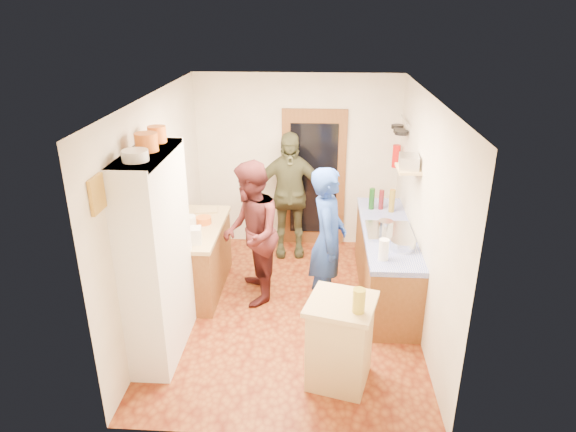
# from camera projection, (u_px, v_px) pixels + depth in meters

# --- Properties ---
(floor) EXTENTS (3.00, 4.00, 0.02)m
(floor) POSITION_uv_depth(u_px,v_px,m) (289.00, 311.00, 6.32)
(floor) COLOR brown
(floor) RESTS_ON ground
(ceiling) EXTENTS (3.00, 4.00, 0.02)m
(ceiling) POSITION_uv_depth(u_px,v_px,m) (289.00, 95.00, 5.31)
(ceiling) COLOR silver
(ceiling) RESTS_ON ground
(wall_back) EXTENTS (3.00, 0.02, 2.60)m
(wall_back) POSITION_uv_depth(u_px,v_px,m) (297.00, 162.00, 7.67)
(wall_back) COLOR silver
(wall_back) RESTS_ON ground
(wall_front) EXTENTS (3.00, 0.02, 2.60)m
(wall_front) POSITION_uv_depth(u_px,v_px,m) (273.00, 310.00, 3.96)
(wall_front) COLOR silver
(wall_front) RESTS_ON ground
(wall_left) EXTENTS (0.02, 4.00, 2.60)m
(wall_left) POSITION_uv_depth(u_px,v_px,m) (158.00, 209.00, 5.90)
(wall_left) COLOR silver
(wall_left) RESTS_ON ground
(wall_right) EXTENTS (0.02, 4.00, 2.60)m
(wall_right) POSITION_uv_depth(u_px,v_px,m) (424.00, 215.00, 5.73)
(wall_right) COLOR silver
(wall_right) RESTS_ON ground
(door_frame) EXTENTS (0.95, 0.06, 2.10)m
(door_frame) POSITION_uv_depth(u_px,v_px,m) (314.00, 179.00, 7.71)
(door_frame) COLOR brown
(door_frame) RESTS_ON ground
(door_glass) EXTENTS (0.70, 0.02, 1.70)m
(door_glass) POSITION_uv_depth(u_px,v_px,m) (314.00, 180.00, 7.68)
(door_glass) COLOR black
(door_glass) RESTS_ON door_frame
(hutch_body) EXTENTS (0.40, 1.20, 2.20)m
(hutch_body) POSITION_uv_depth(u_px,v_px,m) (157.00, 257.00, 5.23)
(hutch_body) COLOR white
(hutch_body) RESTS_ON ground
(hutch_top_shelf) EXTENTS (0.40, 1.14, 0.04)m
(hutch_top_shelf) POSITION_uv_depth(u_px,v_px,m) (146.00, 154.00, 4.82)
(hutch_top_shelf) COLOR white
(hutch_top_shelf) RESTS_ON hutch_body
(plate_stack) EXTENTS (0.24, 0.24, 0.10)m
(plate_stack) POSITION_uv_depth(u_px,v_px,m) (135.00, 156.00, 4.53)
(plate_stack) COLOR white
(plate_stack) RESTS_ON hutch_top_shelf
(orange_pot_a) EXTENTS (0.22, 0.22, 0.17)m
(orange_pot_a) POSITION_uv_depth(u_px,v_px,m) (146.00, 142.00, 4.82)
(orange_pot_a) COLOR orange
(orange_pot_a) RESTS_ON hutch_top_shelf
(orange_pot_b) EXTENTS (0.18, 0.18, 0.16)m
(orange_pot_b) POSITION_uv_depth(u_px,v_px,m) (157.00, 134.00, 5.12)
(orange_pot_b) COLOR orange
(orange_pot_b) RESTS_ON hutch_top_shelf
(left_counter_base) EXTENTS (0.60, 1.40, 0.85)m
(left_counter_base) POSITION_uv_depth(u_px,v_px,m) (199.00, 260.00, 6.64)
(left_counter_base) COLOR brown
(left_counter_base) RESTS_ON ground
(left_counter_top) EXTENTS (0.64, 1.44, 0.05)m
(left_counter_top) POSITION_uv_depth(u_px,v_px,m) (196.00, 228.00, 6.46)
(left_counter_top) COLOR tan
(left_counter_top) RESTS_ON left_counter_base
(toaster) EXTENTS (0.28, 0.21, 0.19)m
(toaster) POSITION_uv_depth(u_px,v_px,m) (190.00, 236.00, 5.96)
(toaster) COLOR white
(toaster) RESTS_ON left_counter_top
(kettle) EXTENTS (0.18, 0.18, 0.19)m
(kettle) POSITION_uv_depth(u_px,v_px,m) (189.00, 223.00, 6.30)
(kettle) COLOR white
(kettle) RESTS_ON left_counter_top
(orange_bowl) EXTENTS (0.22, 0.22, 0.09)m
(orange_bowl) POSITION_uv_depth(u_px,v_px,m) (204.00, 220.00, 6.51)
(orange_bowl) COLOR orange
(orange_bowl) RESTS_ON left_counter_top
(chopping_board) EXTENTS (0.33, 0.27, 0.02)m
(chopping_board) POSITION_uv_depth(u_px,v_px,m) (206.00, 210.00, 6.91)
(chopping_board) COLOR tan
(chopping_board) RESTS_ON left_counter_top
(right_counter_base) EXTENTS (0.60, 2.20, 0.84)m
(right_counter_base) POSITION_uv_depth(u_px,v_px,m) (385.00, 264.00, 6.54)
(right_counter_base) COLOR brown
(right_counter_base) RESTS_ON ground
(right_counter_top) EXTENTS (0.62, 2.22, 0.06)m
(right_counter_top) POSITION_uv_depth(u_px,v_px,m) (388.00, 231.00, 6.37)
(right_counter_top) COLOR #1122A6
(right_counter_top) RESTS_ON right_counter_base
(hob) EXTENTS (0.55, 0.58, 0.04)m
(hob) POSITION_uv_depth(u_px,v_px,m) (389.00, 231.00, 6.26)
(hob) COLOR silver
(hob) RESTS_ON right_counter_top
(pot_on_hob) EXTENTS (0.18, 0.18, 0.12)m
(pot_on_hob) POSITION_uv_depth(u_px,v_px,m) (385.00, 225.00, 6.23)
(pot_on_hob) COLOR silver
(pot_on_hob) RESTS_ON hob
(bottle_a) EXTENTS (0.08, 0.08, 0.30)m
(bottle_a) POSITION_uv_depth(u_px,v_px,m) (372.00, 199.00, 6.93)
(bottle_a) COLOR #143F14
(bottle_a) RESTS_ON right_counter_top
(bottle_b) EXTENTS (0.08, 0.08, 0.27)m
(bottle_b) POSITION_uv_depth(u_px,v_px,m) (381.00, 200.00, 6.94)
(bottle_b) COLOR #591419
(bottle_b) RESTS_ON right_counter_top
(bottle_c) EXTENTS (0.09, 0.09, 0.31)m
(bottle_c) POSITION_uv_depth(u_px,v_px,m) (392.00, 201.00, 6.84)
(bottle_c) COLOR olive
(bottle_c) RESTS_ON right_counter_top
(paper_towel) EXTENTS (0.13, 0.13, 0.24)m
(paper_towel) POSITION_uv_depth(u_px,v_px,m) (384.00, 249.00, 5.57)
(paper_towel) COLOR white
(paper_towel) RESTS_ON right_counter_top
(mixing_bowl) EXTENTS (0.34, 0.34, 0.11)m
(mixing_bowl) POSITION_uv_depth(u_px,v_px,m) (403.00, 245.00, 5.82)
(mixing_bowl) COLOR silver
(mixing_bowl) RESTS_ON right_counter_top
(island_base) EXTENTS (0.67, 0.67, 0.86)m
(island_base) POSITION_uv_depth(u_px,v_px,m) (340.00, 344.00, 4.98)
(island_base) COLOR tan
(island_base) RESTS_ON ground
(island_top) EXTENTS (0.76, 0.76, 0.05)m
(island_top) POSITION_uv_depth(u_px,v_px,m) (342.00, 304.00, 4.81)
(island_top) COLOR tan
(island_top) RESTS_ON island_base
(cutting_board) EXTENTS (0.41, 0.36, 0.02)m
(cutting_board) POSITION_uv_depth(u_px,v_px,m) (338.00, 299.00, 4.86)
(cutting_board) COLOR white
(cutting_board) RESTS_ON island_top
(oil_jar) EXTENTS (0.14, 0.14, 0.23)m
(oil_jar) POSITION_uv_depth(u_px,v_px,m) (359.00, 301.00, 4.60)
(oil_jar) COLOR #AD9E2D
(oil_jar) RESTS_ON island_top
(pan_rail) EXTENTS (0.02, 0.65, 0.02)m
(pan_rail) POSITION_uv_depth(u_px,v_px,m) (405.00, 120.00, 6.85)
(pan_rail) COLOR silver
(pan_rail) RESTS_ON wall_right
(pan_hang_a) EXTENTS (0.18, 0.18, 0.05)m
(pan_hang_a) POSITION_uv_depth(u_px,v_px,m) (401.00, 133.00, 6.74)
(pan_hang_a) COLOR black
(pan_hang_a) RESTS_ON pan_rail
(pan_hang_b) EXTENTS (0.16, 0.16, 0.05)m
(pan_hang_b) POSITION_uv_depth(u_px,v_px,m) (399.00, 131.00, 6.93)
(pan_hang_b) COLOR black
(pan_hang_b) RESTS_ON pan_rail
(pan_hang_c) EXTENTS (0.17, 0.17, 0.05)m
(pan_hang_c) POSITION_uv_depth(u_px,v_px,m) (397.00, 127.00, 7.11)
(pan_hang_c) COLOR black
(pan_hang_c) RESTS_ON pan_rail
(wall_shelf) EXTENTS (0.26, 0.42, 0.03)m
(wall_shelf) POSITION_uv_depth(u_px,v_px,m) (408.00, 169.00, 6.00)
(wall_shelf) COLOR tan
(wall_shelf) RESTS_ON wall_right
(radio) EXTENTS (0.25, 0.32, 0.15)m
(radio) POSITION_uv_depth(u_px,v_px,m) (409.00, 162.00, 5.96)
(radio) COLOR silver
(radio) RESTS_ON wall_shelf
(ext_bracket) EXTENTS (0.06, 0.10, 0.04)m
(ext_bracket) POSITION_uv_depth(u_px,v_px,m) (400.00, 160.00, 7.24)
(ext_bracket) COLOR black
(ext_bracket) RESTS_ON wall_right
(fire_extinguisher) EXTENTS (0.11, 0.11, 0.32)m
(fire_extinguisher) POSITION_uv_depth(u_px,v_px,m) (396.00, 156.00, 7.22)
(fire_extinguisher) COLOR red
(fire_extinguisher) RESTS_ON wall_right
(picture_frame) EXTENTS (0.03, 0.25, 0.30)m
(picture_frame) POSITION_uv_depth(u_px,v_px,m) (97.00, 194.00, 4.18)
(picture_frame) COLOR gold
(picture_frame) RESTS_ON wall_left
(person_hob) EXTENTS (0.47, 0.68, 1.80)m
(person_hob) POSITION_uv_depth(u_px,v_px,m) (331.00, 242.00, 6.02)
(person_hob) COLOR navy
(person_hob) RESTS_ON ground
(person_left) EXTENTS (0.82, 0.98, 1.80)m
(person_left) POSITION_uv_depth(u_px,v_px,m) (254.00, 232.00, 6.27)
(person_left) COLOR #43191A
(person_left) RESTS_ON ground
(person_back) EXTENTS (1.12, 0.54, 1.86)m
(person_back) POSITION_uv_depth(u_px,v_px,m) (290.00, 195.00, 7.41)
(person_back) COLOR #3D3E26
(person_back) RESTS_ON ground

